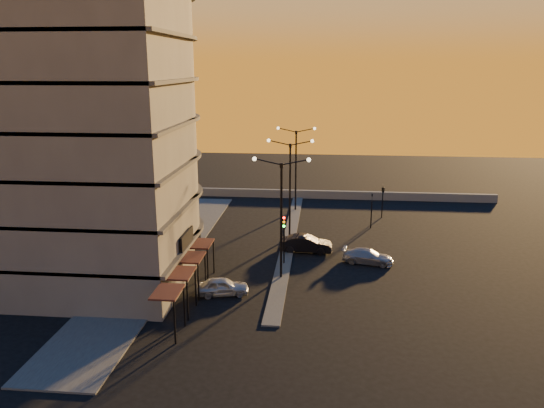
{
  "coord_description": "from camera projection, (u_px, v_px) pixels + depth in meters",
  "views": [
    {
      "loc": [
        3.08,
        -38.22,
        15.97
      ],
      "look_at": [
        -1.26,
        5.68,
        4.46
      ],
      "focal_mm": 35.0,
      "sensor_mm": 36.0,
      "label": 1
    }
  ],
  "objects": [
    {
      "name": "streetlamp_near",
      "position": [
        281.0,
        209.0,
        39.72
      ],
      "size": [
        4.32,
        0.32,
        9.51
      ],
      "color": "black",
      "rests_on": "ground"
    },
    {
      "name": "median",
      "position": [
        290.0,
        237.0,
        50.75
      ],
      "size": [
        1.2,
        36.0,
        0.12
      ],
      "primitive_type": "cube",
      "color": "#444442",
      "rests_on": "ground"
    },
    {
      "name": "car_sedan",
      "position": [
        306.0,
        244.0,
        46.8
      ],
      "size": [
        4.61,
        1.75,
        1.5
      ],
      "primitive_type": "imported",
      "rotation": [
        0.0,
        0.0,
        1.53
      ],
      "color": "black",
      "rests_on": "ground"
    },
    {
      "name": "building",
      "position": [
        95.0,
        122.0,
        39.49
      ],
      "size": [
        14.35,
        17.08,
        25.0
      ],
      "color": "#635E57",
      "rests_on": "ground"
    },
    {
      "name": "sidewalk_west",
      "position": [
        164.0,
        255.0,
        45.97
      ],
      "size": [
        5.0,
        40.0,
        0.12
      ],
      "primitive_type": "cube",
      "color": "#444442",
      "rests_on": "ground"
    },
    {
      "name": "streetlamp_mid",
      "position": [
        290.0,
        181.0,
        49.35
      ],
      "size": [
        4.32,
        0.32,
        9.51
      ],
      "color": "black",
      "rests_on": "ground"
    },
    {
      "name": "car_hatchback",
      "position": [
        222.0,
        286.0,
        38.01
      ],
      "size": [
        4.01,
        2.27,
        1.29
      ],
      "primitive_type": "imported",
      "rotation": [
        0.0,
        0.0,
        1.78
      ],
      "color": "silver",
      "rests_on": "ground"
    },
    {
      "name": "traffic_light_main",
      "position": [
        284.0,
        232.0,
        43.17
      ],
      "size": [
        0.28,
        0.44,
        4.25
      ],
      "color": "black",
      "rests_on": "ground"
    },
    {
      "name": "ground",
      "position": [
        281.0,
        278.0,
        41.13
      ],
      "size": [
        120.0,
        120.0,
        0.0
      ],
      "primitive_type": "plane",
      "color": "black",
      "rests_on": "ground"
    },
    {
      "name": "streetlamp_far",
      "position": [
        296.0,
        162.0,
        58.98
      ],
      "size": [
        4.32,
        0.32,
        9.51
      ],
      "color": "black",
      "rests_on": "ground"
    },
    {
      "name": "car_wagon",
      "position": [
        368.0,
        256.0,
        44.11
      ],
      "size": [
        4.46,
        2.53,
        1.22
      ],
      "primitive_type": "imported",
      "rotation": [
        0.0,
        0.0,
        1.37
      ],
      "color": "#A8ABB0",
      "rests_on": "ground"
    },
    {
      "name": "signal_east_a",
      "position": [
        371.0,
        210.0,
        53.36
      ],
      "size": [
        0.13,
        0.16,
        3.6
      ],
      "color": "black",
      "rests_on": "ground"
    },
    {
      "name": "parapet",
      "position": [
        314.0,
        194.0,
        65.85
      ],
      "size": [
        44.0,
        0.5,
        1.0
      ],
      "primitive_type": "cube",
      "color": "slate",
      "rests_on": "ground"
    },
    {
      "name": "signal_east_b",
      "position": [
        383.0,
        190.0,
        56.78
      ],
      "size": [
        0.42,
        1.99,
        3.6
      ],
      "color": "black",
      "rests_on": "ground"
    }
  ]
}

